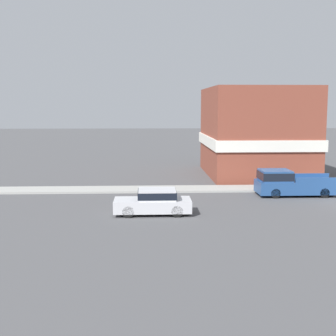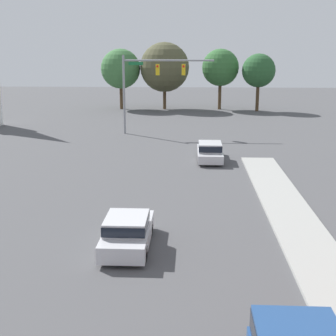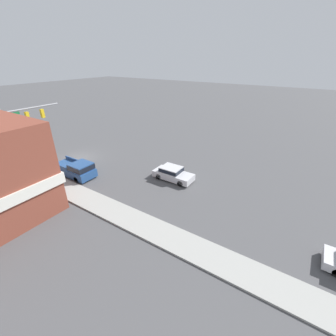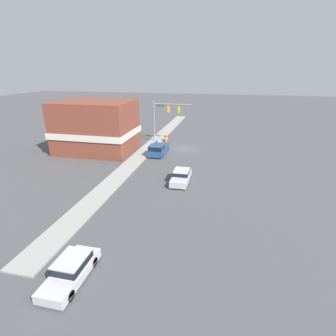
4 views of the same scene
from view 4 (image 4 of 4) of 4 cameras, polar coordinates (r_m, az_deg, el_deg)
ground_plane at (r=42.93m, az=3.41°, el=4.19°), size 200.00×200.00×0.00m
sidewalk_curb at (r=44.15m, az=-3.93°, el=4.74°), size 2.40×60.00×0.14m
near_signal_assembly at (r=45.96m, az=-0.61°, el=11.89°), size 6.76×0.49×7.13m
car_lead at (r=30.00m, az=2.89°, el=-1.75°), size 1.85×4.38×1.44m
car_oncoming at (r=18.24m, az=-20.34°, el=-19.89°), size 1.82×4.54×1.41m
pickup_truck_parked at (r=39.64m, az=-2.15°, el=4.13°), size 2.11×5.36×1.78m
construction_barrel at (r=47.23m, az=-0.48°, el=6.48°), size 0.62×0.62×1.10m
corner_brick_building at (r=42.35m, az=-15.39°, el=8.52°), size 11.67×8.73×7.72m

